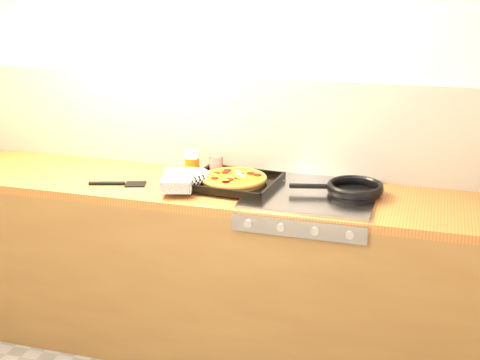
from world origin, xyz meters
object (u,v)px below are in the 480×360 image
(pizza_on_tray, at_px, (219,179))
(tomato_can, at_px, (216,166))
(juice_glass, at_px, (192,164))
(frying_pan, at_px, (354,189))

(pizza_on_tray, bearing_deg, tomato_can, 112.13)
(tomato_can, xyz_separation_m, juice_glass, (-0.11, -0.05, 0.02))
(pizza_on_tray, height_order, tomato_can, tomato_can)
(pizza_on_tray, height_order, frying_pan, pizza_on_tray)
(pizza_on_tray, relative_size, frying_pan, 1.22)
(pizza_on_tray, height_order, juice_glass, juice_glass)
(pizza_on_tray, distance_m, tomato_can, 0.21)
(frying_pan, relative_size, juice_glass, 3.49)
(tomato_can, relative_size, juice_glass, 0.77)
(juice_glass, bearing_deg, tomato_can, 25.60)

